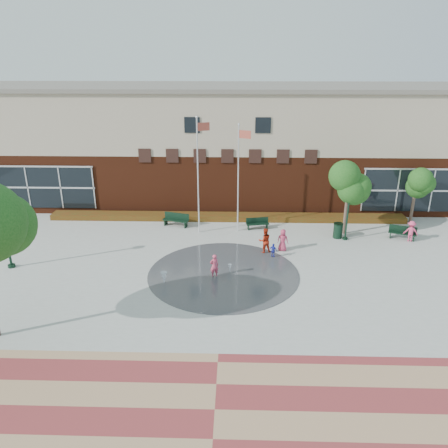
{
  "coord_description": "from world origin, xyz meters",
  "views": [
    {
      "loc": [
        0.66,
        -18.65,
        11.37
      ],
      "look_at": [
        0.0,
        4.0,
        2.6
      ],
      "focal_mm": 35.0,
      "sensor_mm": 36.0,
      "label": 1
    }
  ],
  "objects_px": {
    "bench_left": "(176,222)",
    "trash_can": "(338,231)",
    "flagpole_left": "(198,170)",
    "child_splash": "(214,266)",
    "flagpole_right": "(239,173)"
  },
  "relations": [
    {
      "from": "bench_left",
      "to": "child_splash",
      "type": "height_order",
      "value": "child_splash"
    },
    {
      "from": "flagpole_left",
      "to": "child_splash",
      "type": "xyz_separation_m",
      "value": [
        1.33,
        -6.45,
        -3.7
      ]
    },
    {
      "from": "bench_left",
      "to": "trash_can",
      "type": "distance_m",
      "value": 11.19
    },
    {
      "from": "child_splash",
      "to": "trash_can",
      "type": "bearing_deg",
      "value": -165.81
    },
    {
      "from": "flagpole_left",
      "to": "flagpole_right",
      "type": "bearing_deg",
      "value": -16.93
    },
    {
      "from": "flagpole_right",
      "to": "child_splash",
      "type": "xyz_separation_m",
      "value": [
        -1.32,
        -6.73,
        -3.45
      ]
    },
    {
      "from": "flagpole_left",
      "to": "flagpole_right",
      "type": "distance_m",
      "value": 2.67
    },
    {
      "from": "bench_left",
      "to": "flagpole_left",
      "type": "bearing_deg",
      "value": -13.84
    },
    {
      "from": "flagpole_left",
      "to": "trash_can",
      "type": "xyz_separation_m",
      "value": [
        9.26,
        -0.76,
        -3.84
      ]
    },
    {
      "from": "flagpole_right",
      "to": "trash_can",
      "type": "relative_size",
      "value": 7.08
    },
    {
      "from": "flagpole_right",
      "to": "child_splash",
      "type": "distance_m",
      "value": 7.67
    },
    {
      "from": "trash_can",
      "to": "bench_left",
      "type": "bearing_deg",
      "value": 170.61
    },
    {
      "from": "flagpole_right",
      "to": "flagpole_left",
      "type": "bearing_deg",
      "value": -151.21
    },
    {
      "from": "trash_can",
      "to": "child_splash",
      "type": "xyz_separation_m",
      "value": [
        -7.93,
        -5.7,
        0.14
      ]
    },
    {
      "from": "trash_can",
      "to": "child_splash",
      "type": "relative_size",
      "value": 0.78
    }
  ]
}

